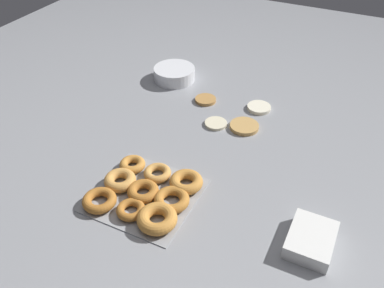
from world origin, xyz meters
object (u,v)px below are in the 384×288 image
Objects in this scene: pancake_1 at (244,126)px; donut_tray at (147,193)px; container_stack at (311,240)px; pancake_3 at (259,108)px; pancake_0 at (206,100)px; pancake_2 at (216,124)px; batter_bowl at (174,74)px.

donut_tray is at bearing -106.68° from pancake_1.
donut_tray is at bearing -175.36° from container_stack.
pancake_3 is at bearing 120.31° from container_stack.
container_stack reaches higher than pancake_0.
pancake_0 is at bearing 127.65° from pancake_2.
pancake_2 is at bearing 138.11° from container_stack.
container_stack is (0.45, -0.40, 0.02)m from pancake_2.
pancake_0 is 0.28× the size of donut_tray.
pancake_0 is 0.58m from donut_tray.
pancake_3 is (0.11, 0.17, 0.00)m from pancake_2.
pancake_0 is 0.17m from pancake_2.
pancake_1 is 0.60× the size of batter_bowl.
batter_bowl reaches higher than donut_tray.
pancake_1 is at bearing -27.41° from pancake_0.
pancake_0 is 0.56× the size of container_stack.
pancake_1 is at bearing -27.53° from batter_bowl.
batter_bowl is at bearing 152.34° from pancake_0.
container_stack is at bearing -51.21° from pancake_1.
batter_bowl reaches higher than pancake_0.
donut_tray is 0.49m from container_stack.
batter_bowl reaches higher than pancake_1.
pancake_3 is at bearing 86.72° from pancake_1.
donut_tray is at bearing -68.67° from batter_bowl.
pancake_2 is at bearing 85.23° from donut_tray.
pancake_0 is 0.92× the size of pancake_3.
pancake_2 is 0.39m from batter_bowl.
container_stack is at bearing -40.48° from batter_bowl.
pancake_0 is at bearing 96.62° from donut_tray.
batter_bowl is at bearing 111.33° from donut_tray.
pancake_0 is at bearing -169.75° from pancake_3.
batter_bowl reaches higher than container_stack.
pancake_3 is 0.52× the size of batter_bowl.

